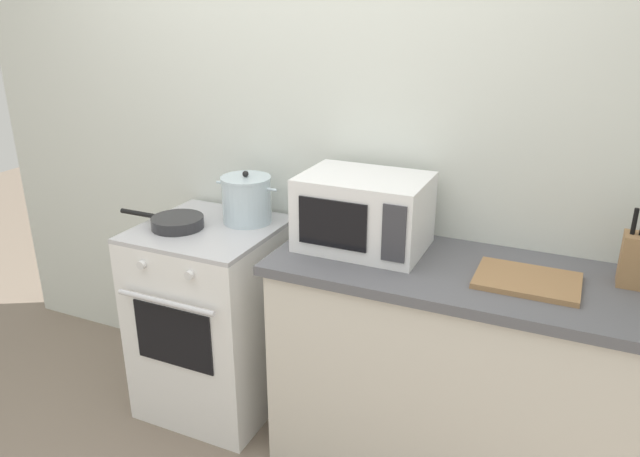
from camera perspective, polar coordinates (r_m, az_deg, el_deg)
The scene contains 8 objects.
back_wall at distance 2.65m, azimuth 5.27°, elevation 7.36°, with size 4.40×0.10×2.50m, color silver.
lower_cabinet_right at distance 2.54m, azimuth 15.12°, elevation -14.12°, with size 1.64×0.56×0.88m, color beige.
countertop_right at distance 2.31m, azimuth 16.19°, elevation -4.72°, with size 1.70×0.60×0.04m, color #59595E.
stove at distance 2.91m, azimuth -10.07°, elevation -8.34°, with size 0.60×0.64×0.92m.
stock_pot at distance 2.72m, azimuth -7.00°, elevation 2.77°, with size 0.31×0.23×0.24m.
frying_pan at distance 2.73m, azimuth -13.53°, elevation 0.60°, with size 0.43×0.23×0.05m.
microwave at distance 2.42m, azimuth 4.20°, elevation 1.59°, with size 0.50×0.37×0.30m.
cutting_board at distance 2.27m, azimuth 19.14°, elevation -4.70°, with size 0.36×0.26×0.02m, color #997047.
Camera 1 is at (1.14, -1.47, 1.87)m, focal length 33.59 mm.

